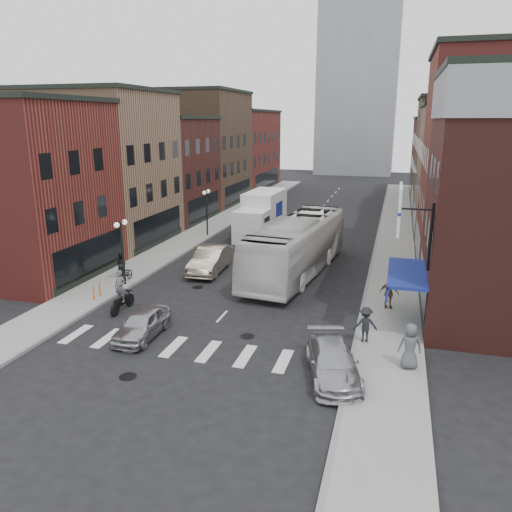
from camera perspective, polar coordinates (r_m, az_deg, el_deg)
The scene contains 32 objects.
ground at distance 25.44m, azimuth -4.68°, elevation -7.73°, with size 160.00×160.00×0.00m, color black.
sidewalk_left at distance 48.03m, azimuth -5.07°, elevation 3.42°, with size 3.00×74.00×0.15m, color gray.
sidewalk_right at distance 44.98m, azimuth 15.65°, elevation 2.08°, with size 3.00×74.00×0.15m, color gray.
curb_left at distance 47.54m, azimuth -3.37°, elevation 3.23°, with size 0.20×74.00×0.16m, color gray.
curb_right at distance 45.01m, azimuth 13.73°, elevation 2.13°, with size 0.20×74.00×0.16m, color gray.
crosswalk_stripes at distance 22.91m, azimuth -7.33°, elevation -10.52°, with size 12.00×2.20×0.01m, color silver.
bldg_left_near at distance 35.48m, azimuth -25.66°, elevation 6.89°, with size 10.30×9.20×11.30m.
bldg_left_mid_a at distance 42.97m, azimuth -17.39°, elevation 9.59°, with size 10.30×10.20×12.30m.
bldg_left_mid_b at distance 51.70m, azimuth -11.24°, elevation 9.73°, with size 10.30×10.20×10.30m.
bldg_left_far_a at distance 61.57m, azimuth -6.62°, elevation 12.17°, with size 10.30×12.20×13.30m.
bldg_left_far_b at distance 74.75m, azimuth -2.44°, elevation 12.03°, with size 10.30×16.20×11.30m.
bldg_right_mid_a at distance 36.60m, azimuth 26.64°, elevation 9.37°, with size 10.30×10.20×14.30m.
bldg_right_mid_b at distance 46.56m, azimuth 24.27°, elevation 8.71°, with size 10.30×10.20×11.30m.
bldg_right_far_a at distance 57.39m, azimuth 22.84°, elevation 10.37°, with size 10.30×12.20×12.30m.
bldg_right_far_b at distance 71.35m, azimuth 21.51°, elevation 10.44°, with size 10.30×16.20×10.30m.
awning_blue at distance 25.46m, azimuth 16.47°, elevation -2.01°, with size 1.80×5.00×0.78m.
billboard_sign at distance 22.70m, azimuth 16.28°, elevation 5.06°, with size 1.52×3.00×3.70m.
distant_tower at distance 101.35m, azimuth 11.94°, elevation 23.57°, with size 14.00×14.00×50.00m, color #9399A0.
streetlamp_near at distance 31.10m, azimuth -15.08°, elevation 1.73°, with size 0.32×1.22×4.11m.
streetlamp_far at distance 43.45m, azimuth -5.66°, elevation 5.95°, with size 0.32×1.22×4.11m.
bike_rack at distance 29.66m, azimuth -17.73°, elevation -3.89°, with size 0.08×0.68×0.80m.
box_truck at distance 43.80m, azimuth 0.60°, elevation 4.73°, with size 2.84×8.82×3.81m.
motorcycle_rider at distance 27.51m, azimuth -15.17°, elevation -4.05°, with size 0.64×2.24×2.28m.
transit_bus at distance 33.05m, azimuth 4.72°, elevation 1.18°, with size 3.17×13.57×3.78m, color silver.
sedan_left_near at distance 24.26m, azimuth -12.86°, elevation -7.57°, with size 1.56×3.88×1.32m, color #AEAEB2.
sedan_left_far at distance 33.63m, azimuth -5.23°, elevation -0.42°, with size 1.80×5.15×1.70m, color #A89D88.
curb_car at distance 20.40m, azimuth 8.76°, elevation -11.92°, with size 1.86×4.58×1.33m, color #ACACB1.
parked_bicycle at distance 32.16m, azimuth -14.70°, elevation -2.05°, with size 0.61×1.76×0.92m, color black.
ped_left_solo at distance 33.43m, azimuth -15.17°, elevation -0.89°, with size 0.74×0.43×1.52m, color black.
ped_right_a at distance 23.32m, azimuth 12.40°, elevation -7.65°, with size 1.07×0.53×1.66m, color black.
ped_right_b at distance 27.56m, azimuth 14.97°, elevation -4.09°, with size 1.02×0.51×1.74m, color brown.
ped_right_c at distance 21.38m, azimuth 17.19°, elevation -9.81°, with size 0.93×0.61×1.91m, color #4F5256.
Camera 1 is at (8.34, -21.88, 9.94)m, focal length 35.00 mm.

